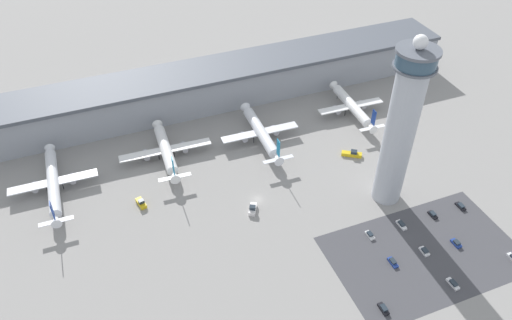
% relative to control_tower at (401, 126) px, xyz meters
% --- Properties ---
extents(ground_plane, '(1000.00, 1000.00, 0.00)m').
position_rel_control_tower_xyz_m(ground_plane, '(-46.05, 15.93, -32.75)').
color(ground_plane, gray).
extents(terminal_building, '(245.73, 25.00, 18.23)m').
position_rel_control_tower_xyz_m(terminal_building, '(-46.05, 85.93, -23.54)').
color(terminal_building, '#9399A3').
rests_on(terminal_building, ground).
extents(control_tower, '(14.04, 14.04, 66.13)m').
position_rel_control_tower_xyz_m(control_tower, '(0.00, 0.00, 0.00)').
color(control_tower, '#ADB2BC').
rests_on(control_tower, ground).
extents(parking_lot_surface, '(64.00, 40.00, 0.01)m').
position_rel_control_tower_xyz_m(parking_lot_surface, '(-3.04, -29.01, -32.75)').
color(parking_lot_surface, '#424247').
rests_on(parking_lot_surface, ground).
extents(airplane_gate_alpha, '(33.07, 45.33, 13.52)m').
position_rel_control_tower_xyz_m(airplane_gate_alpha, '(-116.72, 48.48, -28.22)').
color(airplane_gate_alpha, silver).
rests_on(airplane_gate_alpha, ground).
extents(airplane_gate_bravo, '(38.15, 38.53, 14.00)m').
position_rel_control_tower_xyz_m(airplane_gate_bravo, '(-72.17, 52.43, -28.41)').
color(airplane_gate_bravo, white).
rests_on(airplane_gate_bravo, ground).
extents(airplane_gate_charlie, '(34.14, 41.58, 14.60)m').
position_rel_control_tower_xyz_m(airplane_gate_charlie, '(-31.61, 48.71, -27.86)').
color(airplane_gate_charlie, silver).
rests_on(airplane_gate_charlie, ground).
extents(airplane_gate_delta, '(31.72, 39.33, 13.90)m').
position_rel_control_tower_xyz_m(airplane_gate_delta, '(14.92, 52.39, -28.05)').
color(airplane_gate_delta, white).
rests_on(airplane_gate_delta, ground).
extents(service_truck_catering, '(3.39, 6.05, 2.77)m').
position_rel_control_tower_xyz_m(service_truck_catering, '(-87.53, 29.11, -31.79)').
color(service_truck_catering, black).
rests_on(service_truck_catering, ground).
extents(service_truck_fuel, '(4.97, 6.28, 2.94)m').
position_rel_control_tower_xyz_m(service_truck_fuel, '(-49.99, 10.91, -31.73)').
color(service_truck_fuel, black).
rests_on(service_truck_fuel, ground).
extents(service_truck_baggage, '(8.27, 6.49, 2.73)m').
position_rel_control_tower_xyz_m(service_truck_baggage, '(0.17, 25.69, -31.81)').
color(service_truck_baggage, black).
rests_on(service_truck_baggage, ground).
extents(car_silver_sedan, '(1.84, 4.80, 1.47)m').
position_rel_control_tower_xyz_m(car_silver_sedan, '(-3.24, -15.40, -32.19)').
color(car_silver_sedan, black).
rests_on(car_silver_sedan, ground).
extents(car_navy_sedan, '(1.89, 4.09, 1.44)m').
position_rel_control_tower_xyz_m(car_navy_sedan, '(10.25, -15.37, -32.20)').
color(car_navy_sedan, black).
rests_on(car_navy_sedan, ground).
extents(car_white_wagon, '(1.96, 4.84, 1.48)m').
position_rel_control_tower_xyz_m(car_white_wagon, '(-2.50, -42.89, -32.18)').
color(car_white_wagon, black).
rests_on(car_white_wagon, ground).
extents(car_black_suv, '(1.75, 4.41, 1.49)m').
position_rel_control_tower_xyz_m(car_black_suv, '(-15.52, -28.58, -32.18)').
color(car_black_suv, black).
rests_on(car_black_suv, ground).
extents(car_blue_compact, '(1.94, 4.12, 1.51)m').
position_rel_control_tower_xyz_m(car_blue_compact, '(9.37, -29.61, -32.17)').
color(car_blue_compact, black).
rests_on(car_blue_compact, ground).
extents(car_grey_coupe, '(1.85, 4.18, 1.47)m').
position_rel_control_tower_xyz_m(car_grey_coupe, '(-16.30, -15.49, -32.18)').
color(car_grey_coupe, black).
rests_on(car_grey_coupe, ground).
extents(car_maroon_suv, '(1.84, 4.06, 1.47)m').
position_rel_control_tower_xyz_m(car_maroon_suv, '(-2.93, -28.53, -32.18)').
color(car_maroon_suv, black).
rests_on(car_maroon_suv, ground).
extents(car_red_hatchback, '(1.77, 4.42, 1.60)m').
position_rel_control_tower_xyz_m(car_red_hatchback, '(-28.13, -42.67, -32.13)').
color(car_red_hatchback, black).
rests_on(car_red_hatchback, ground).
extents(car_yellow_taxi, '(1.86, 4.45, 1.41)m').
position_rel_control_tower_xyz_m(car_yellow_taxi, '(22.56, -15.60, -32.21)').
color(car_yellow_taxi, black).
rests_on(car_yellow_taxi, ground).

